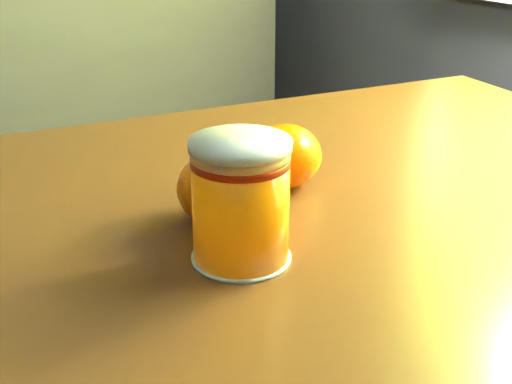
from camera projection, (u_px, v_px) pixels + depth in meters
table at (280, 308)px, 0.69m from camera, size 1.14×0.90×0.76m
juice_glass at (241, 202)px, 0.56m from camera, size 0.08×0.08×0.10m
orange_front at (218, 188)px, 0.63m from camera, size 0.10×0.10×0.06m
orange_back at (286, 156)px, 0.71m from camera, size 0.08×0.08×0.06m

